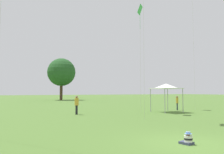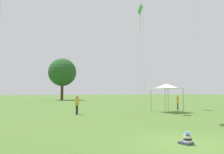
{
  "view_description": "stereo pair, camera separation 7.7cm",
  "coord_description": "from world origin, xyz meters",
  "px_view_note": "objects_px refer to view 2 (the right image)",
  "views": [
    {
      "loc": [
        -7.05,
        -7.02,
        2.2
      ],
      "look_at": [
        -0.01,
        7.09,
        3.27
      ],
      "focal_mm": 35.0,
      "sensor_mm": 36.0,
      "label": 1
    },
    {
      "loc": [
        -6.98,
        -7.06,
        2.2
      ],
      "look_at": [
        -0.01,
        7.09,
        3.27
      ],
      "focal_mm": 35.0,
      "sensor_mm": 36.0,
      "label": 2
    }
  ],
  "objects_px": {
    "kite_1": "(140,13)",
    "distant_tree_1": "(62,72)",
    "seated_toddler": "(187,139)",
    "person_standing_0": "(178,101)",
    "person_standing_1": "(77,103)",
    "canopy_tent": "(167,86)"
  },
  "relations": [
    {
      "from": "seated_toddler",
      "to": "kite_1",
      "type": "relative_size",
      "value": 0.05
    },
    {
      "from": "person_standing_0",
      "to": "kite_1",
      "type": "bearing_deg",
      "value": -58.76
    },
    {
      "from": "person_standing_1",
      "to": "kite_1",
      "type": "bearing_deg",
      "value": -43.77
    },
    {
      "from": "person_standing_1",
      "to": "distant_tree_1",
      "type": "xyz_separation_m",
      "value": [
        7.54,
        38.08,
        6.4
      ]
    },
    {
      "from": "canopy_tent",
      "to": "person_standing_1",
      "type": "bearing_deg",
      "value": 168.63
    },
    {
      "from": "person_standing_0",
      "to": "distant_tree_1",
      "type": "height_order",
      "value": "distant_tree_1"
    },
    {
      "from": "person_standing_0",
      "to": "seated_toddler",
      "type": "bearing_deg",
      "value": -20.03
    },
    {
      "from": "person_standing_0",
      "to": "canopy_tent",
      "type": "distance_m",
      "value": 3.53
    },
    {
      "from": "seated_toddler",
      "to": "person_standing_0",
      "type": "xyz_separation_m",
      "value": [
        11.73,
        13.12,
        0.84
      ]
    },
    {
      "from": "canopy_tent",
      "to": "kite_1",
      "type": "bearing_deg",
      "value": 173.74
    },
    {
      "from": "seated_toddler",
      "to": "kite_1",
      "type": "bearing_deg",
      "value": 51.9
    },
    {
      "from": "person_standing_1",
      "to": "canopy_tent",
      "type": "relative_size",
      "value": 0.58
    },
    {
      "from": "person_standing_1",
      "to": "canopy_tent",
      "type": "distance_m",
      "value": 9.86
    },
    {
      "from": "kite_1",
      "to": "distant_tree_1",
      "type": "distance_m",
      "value": 39.79
    },
    {
      "from": "kite_1",
      "to": "person_standing_0",
      "type": "bearing_deg",
      "value": -167.74
    },
    {
      "from": "seated_toddler",
      "to": "distant_tree_1",
      "type": "height_order",
      "value": "distant_tree_1"
    },
    {
      "from": "person_standing_1",
      "to": "canopy_tent",
      "type": "xyz_separation_m",
      "value": [
        9.52,
        -1.91,
        1.72
      ]
    },
    {
      "from": "kite_1",
      "to": "distant_tree_1",
      "type": "bearing_deg",
      "value": -88.84
    },
    {
      "from": "distant_tree_1",
      "to": "seated_toddler",
      "type": "bearing_deg",
      "value": -97.67
    },
    {
      "from": "person_standing_1",
      "to": "kite_1",
      "type": "relative_size",
      "value": 0.16
    },
    {
      "from": "seated_toddler",
      "to": "distant_tree_1",
      "type": "distance_m",
      "value": 52.76
    },
    {
      "from": "seated_toddler",
      "to": "person_standing_0",
      "type": "relative_size",
      "value": 0.34
    }
  ]
}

